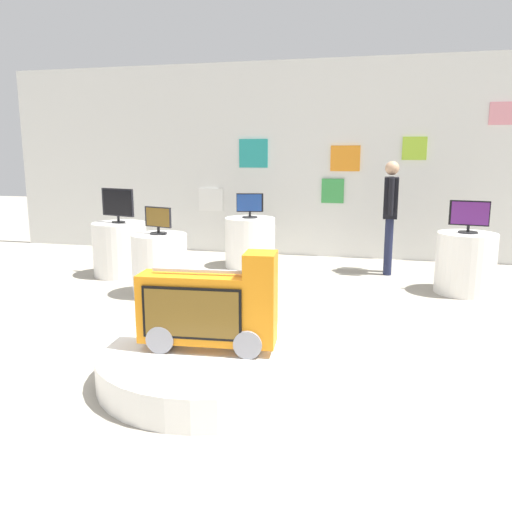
{
  "coord_description": "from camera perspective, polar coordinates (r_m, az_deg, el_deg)",
  "views": [
    {
      "loc": [
        1.23,
        -3.96,
        1.76
      ],
      "look_at": [
        0.14,
        0.53,
        0.84
      ],
      "focal_mm": 36.28,
      "sensor_mm": 36.0,
      "label": 1
    }
  ],
  "objects": [
    {
      "name": "shopper_browsing_near_truck",
      "position": [
        7.85,
        14.58,
        5.06
      ],
      "size": [
        0.2,
        0.56,
        1.66
      ],
      "color": "#1E233F",
      "rests_on": "ground"
    },
    {
      "name": "display_pedestal_far_right",
      "position": [
        7.84,
        -14.76,
        0.75
      ],
      "size": [
        0.77,
        0.77,
        0.78
      ],
      "primitive_type": "cylinder",
      "color": "white",
      "rests_on": "ground"
    },
    {
      "name": "back_wall_display",
      "position": [
        9.04,
        6.02,
        10.44
      ],
      "size": [
        11.23,
        0.13,
        3.3
      ],
      "color": "silver",
      "rests_on": "ground"
    },
    {
      "name": "tv_on_right_rear",
      "position": [
        6.53,
        -10.75,
        3.94
      ],
      "size": [
        0.39,
        0.21,
        0.34
      ],
      "color": "black",
      "rests_on": "display_pedestal_right_rear"
    },
    {
      "name": "display_pedestal_left_rear",
      "position": [
        8.16,
        -0.67,
        1.52
      ],
      "size": [
        0.78,
        0.78,
        0.78
      ],
      "primitive_type": "cylinder",
      "color": "white",
      "rests_on": "ground"
    },
    {
      "name": "tv_on_left_rear",
      "position": [
        8.08,
        -0.69,
        5.62
      ],
      "size": [
        0.41,
        0.24,
        0.38
      ],
      "color": "black",
      "rests_on": "display_pedestal_left_rear"
    },
    {
      "name": "main_display_pedestal",
      "position": [
        4.2,
        -5.26,
        -11.74
      ],
      "size": [
        1.73,
        1.73,
        0.25
      ],
      "primitive_type": "cylinder",
      "color": "white",
      "rests_on": "ground"
    },
    {
      "name": "tv_on_center_rear",
      "position": [
        7.03,
        22.45,
        4.1
      ],
      "size": [
        0.48,
        0.24,
        0.41
      ],
      "color": "black",
      "rests_on": "display_pedestal_center_rear"
    },
    {
      "name": "novelty_firetruck_tv",
      "position": [
        4.04,
        -5.12,
        -5.96
      ],
      "size": [
        1.09,
        0.4,
        0.79
      ],
      "color": "gray",
      "rests_on": "main_display_pedestal"
    },
    {
      "name": "display_pedestal_right_rear",
      "position": [
        6.62,
        -10.57,
        -0.94
      ],
      "size": [
        0.69,
        0.69,
        0.78
      ],
      "primitive_type": "cylinder",
      "color": "white",
      "rests_on": "ground"
    },
    {
      "name": "display_pedestal_center_rear",
      "position": [
        7.13,
        22.08,
        -0.73
      ],
      "size": [
        0.74,
        0.74,
        0.78
      ],
      "primitive_type": "cylinder",
      "color": "white",
      "rests_on": "ground"
    },
    {
      "name": "tv_on_far_right",
      "position": [
        7.75,
        -15.01,
        5.58
      ],
      "size": [
        0.57,
        0.2,
        0.49
      ],
      "color": "black",
      "rests_on": "display_pedestal_far_right"
    },
    {
      "name": "ground_plane",
      "position": [
        4.5,
        -3.37,
        -11.82
      ],
      "size": [
        30.0,
        30.0,
        0.0
      ],
      "primitive_type": "plane",
      "color": "#A8A091"
    }
  ]
}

